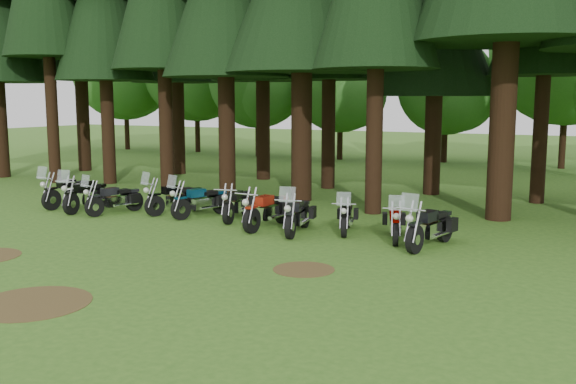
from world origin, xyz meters
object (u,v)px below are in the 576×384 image
Objects in this scene: motorcycle_5 at (238,205)px; motorcycle_10 at (430,228)px; motorcycle_8 at (346,217)px; motorcycle_2 at (114,200)px; motorcycle_4 at (201,202)px; motorcycle_9 at (395,223)px; motorcycle_0 at (71,192)px; motorcycle_1 at (86,196)px; motorcycle_6 at (268,211)px; motorcycle_7 at (298,216)px; motorcycle_3 at (176,199)px.

motorcycle_5 is 6.54m from motorcycle_10.
motorcycle_8 is 0.83× the size of motorcycle_10.
motorcycle_2 is 3.02m from motorcycle_4.
motorcycle_8 is (8.01, 0.75, -0.03)m from motorcycle_2.
motorcycle_9 is at bearing 167.26° from motorcycle_10.
motorcycle_1 is (1.07, -0.34, -0.01)m from motorcycle_0.
motorcycle_5 is at bearing 2.36° from motorcycle_1.
motorcycle_6 is 1.03× the size of motorcycle_7.
motorcycle_4 is 1.06× the size of motorcycle_9.
motorcycle_1 is 5.55m from motorcycle_5.
motorcycle_0 reaches higher than motorcycle_6.
motorcycle_1 is at bearing 162.46° from motorcycle_9.
motorcycle_1 is 8.09m from motorcycle_7.
motorcycle_5 is 3.82m from motorcycle_8.
motorcycle_0 is 1.20× the size of motorcycle_8.
motorcycle_2 is 0.98× the size of motorcycle_4.
motorcycle_0 is 1.08× the size of motorcycle_4.
motorcycle_3 is 5.13m from motorcycle_7.
motorcycle_8 is (10.34, 0.38, -0.08)m from motorcycle_0.
motorcycle_2 is at bearing -168.74° from motorcycle_10.
motorcycle_3 is at bearing 160.30° from motorcycle_8.
motorcycle_1 reaches higher than motorcycle_3.
motorcycle_2 is 1.03× the size of motorcycle_9.
motorcycle_4 is at bearing 10.57° from motorcycle_0.
motorcycle_6 is (8.05, -0.11, -0.01)m from motorcycle_0.
motorcycle_4 is 1.00× the size of motorcycle_5.
motorcycle_4 is 7.80m from motorcycle_10.
motorcycle_5 is at bearing -177.79° from motorcycle_10.
motorcycle_1 is 1.07× the size of motorcycle_5.
motorcycle_0 is at bearing -177.23° from motorcycle_6.
motorcycle_10 is at bearing -34.34° from motorcycle_8.
motorcycle_9 is at bearing 5.65° from motorcycle_0.
motorcycle_10 reaches higher than motorcycle_1.
motorcycle_4 is at bearing 175.58° from motorcycle_5.
motorcycle_8 is at bearing 149.14° from motorcycle_9.
motorcycle_6 is 4.95m from motorcycle_10.
motorcycle_3 is 0.92× the size of motorcycle_10.
motorcycle_4 is (2.90, 0.85, 0.02)m from motorcycle_2.
motorcycle_10 reaches higher than motorcycle_7.
motorcycle_0 reaches higher than motorcycle_4.
motorcycle_7 reaches higher than motorcycle_5.
motorcycle_0 is 1.14× the size of motorcycle_9.
motorcycle_4 is (1.12, -0.14, -0.01)m from motorcycle_3.
motorcycle_9 is (3.83, 0.19, -0.04)m from motorcycle_6.
motorcycle_9 is at bearing 17.33° from motorcycle_2.
motorcycle_6 is (1.52, -0.76, 0.03)m from motorcycle_5.
motorcycle_10 is at bearing -8.21° from motorcycle_1.
motorcycle_9 is 1.22m from motorcycle_10.
motorcycle_3 reaches higher than motorcycle_5.
motorcycle_6 is (6.98, 0.22, -0.01)m from motorcycle_1.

